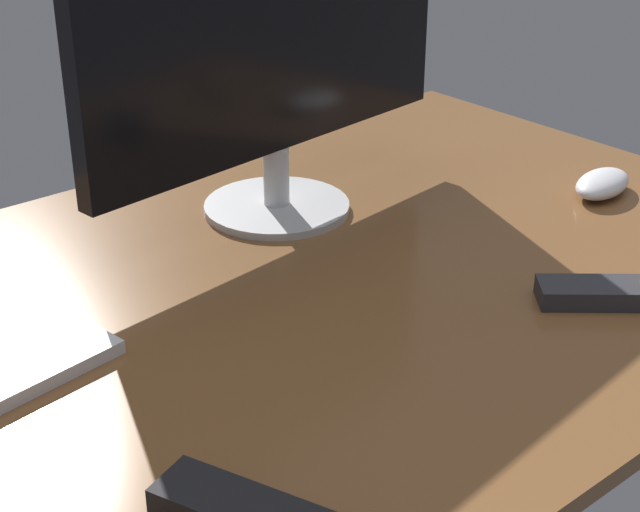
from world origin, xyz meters
TOP-DOWN VIEW (x-y plane):
  - desk at (0.00, 0.00)cm, footprint 140.00×84.00cm
  - monitor at (16.01, 18.14)cm, footprint 57.69×19.05cm
  - computer_mouse at (53.11, -6.07)cm, footprint 12.06×8.30cm
  - media_remote at (28.89, -25.19)cm, footprint 15.81×14.64cm

SIDE VIEW (x-z plane):
  - desk at x=0.00cm, z-range 0.00..2.00cm
  - media_remote at x=28.89cm, z-range 1.35..5.04cm
  - computer_mouse at x=53.11cm, z-range 2.00..5.01cm
  - monitor at x=16.01cm, z-range 4.42..43.19cm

